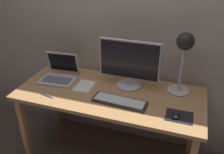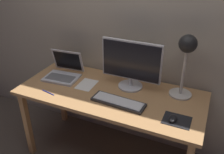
% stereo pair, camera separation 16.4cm
% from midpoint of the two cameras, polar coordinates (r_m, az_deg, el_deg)
% --- Properties ---
extents(ground_plane, '(4.80, 4.80, 0.00)m').
position_cam_midpoint_polar(ground_plane, '(2.59, -2.36, -17.58)').
color(ground_plane, brown).
rests_on(ground_plane, ground).
extents(back_wall, '(4.80, 0.06, 2.60)m').
position_cam_midpoint_polar(back_wall, '(2.25, 0.69, 13.90)').
color(back_wall, '#B2A893').
rests_on(back_wall, ground).
extents(desk, '(1.60, 0.70, 0.74)m').
position_cam_midpoint_polar(desk, '(2.17, -2.71, -5.35)').
color(desk, tan).
rests_on(desk, ground).
extents(monitor, '(0.53, 0.22, 0.43)m').
position_cam_midpoint_polar(monitor, '(2.11, 1.82, 3.29)').
color(monitor, silver).
rests_on(monitor, desk).
extents(keyboard_main, '(0.45, 0.17, 0.03)m').
position_cam_midpoint_polar(keyboard_main, '(1.98, -0.64, -5.75)').
color(keyboard_main, '#28282B').
rests_on(keyboard_main, desk).
extents(laptop, '(0.34, 0.31, 0.24)m').
position_cam_midpoint_polar(laptop, '(2.38, -13.87, 1.17)').
color(laptop, silver).
rests_on(laptop, desk).
extents(desk_lamp, '(0.19, 0.19, 0.53)m').
position_cam_midpoint_polar(desk_lamp, '(2.02, 14.19, 5.92)').
color(desk_lamp, beige).
rests_on(desk_lamp, desk).
extents(mousepad, '(0.20, 0.16, 0.00)m').
position_cam_midpoint_polar(mousepad, '(1.88, 12.95, -8.96)').
color(mousepad, black).
rests_on(mousepad, desk).
extents(mouse, '(0.06, 0.10, 0.03)m').
position_cam_midpoint_polar(mouse, '(1.86, 12.08, -8.61)').
color(mouse, black).
rests_on(mouse, mousepad).
extents(paper_sheet_near_mouse, '(0.15, 0.21, 0.00)m').
position_cam_midpoint_polar(paper_sheet_near_mouse, '(2.24, -8.48, -2.08)').
color(paper_sheet_near_mouse, white).
rests_on(paper_sheet_near_mouse, desk).
extents(pen, '(0.14, 0.04, 0.01)m').
position_cam_midpoint_polar(pen, '(2.16, -17.08, -4.25)').
color(pen, '#2633A5').
rests_on(pen, desk).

